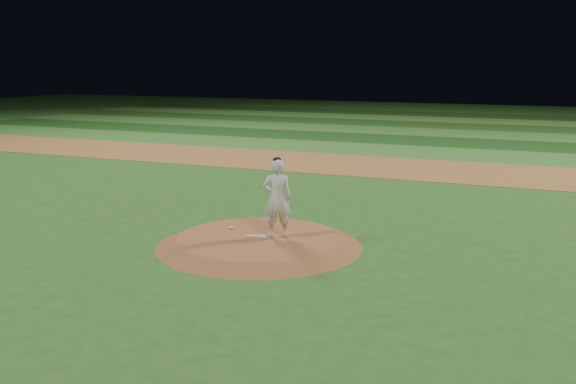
{
  "coord_description": "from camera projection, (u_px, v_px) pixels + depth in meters",
  "views": [
    {
      "loc": [
        7.08,
        -15.01,
        4.91
      ],
      "look_at": [
        0.0,
        2.0,
        1.1
      ],
      "focal_mm": 40.0,
      "sensor_mm": 36.0,
      "label": 1
    }
  ],
  "objects": [
    {
      "name": "ground",
      "position": [
        259.0,
        246.0,
        17.23
      ],
      "size": [
        120.0,
        120.0,
        0.0
      ],
      "primitive_type": "plane",
      "color": "#295A1D",
      "rests_on": "ground"
    },
    {
      "name": "infield_dirt_band",
      "position": [
        387.0,
        167.0,
        29.89
      ],
      "size": [
        70.0,
        6.0,
        0.02
      ],
      "primitive_type": "cube",
      "color": "#97622F",
      "rests_on": "ground"
    },
    {
      "name": "outfield_stripe_0",
      "position": [
        411.0,
        152.0,
        34.86
      ],
      "size": [
        70.0,
        5.0,
        0.02
      ],
      "primitive_type": "cube",
      "color": "#357028",
      "rests_on": "ground"
    },
    {
      "name": "outfield_stripe_1",
      "position": [
        428.0,
        141.0,
        39.38
      ],
      "size": [
        70.0,
        5.0,
        0.02
      ],
      "primitive_type": "cube",
      "color": "#194315",
      "rests_on": "ground"
    },
    {
      "name": "outfield_stripe_2",
      "position": [
        442.0,
        133.0,
        43.9
      ],
      "size": [
        70.0,
        5.0,
        0.02
      ],
      "primitive_type": "cube",
      "color": "#357229",
      "rests_on": "ground"
    },
    {
      "name": "outfield_stripe_3",
      "position": [
        453.0,
        126.0,
        48.42
      ],
      "size": [
        70.0,
        5.0,
        0.02
      ],
      "primitive_type": "cube",
      "color": "#204A18",
      "rests_on": "ground"
    },
    {
      "name": "outfield_stripe_4",
      "position": [
        462.0,
        120.0,
        52.94
      ],
      "size": [
        70.0,
        5.0,
        0.02
      ],
      "primitive_type": "cube",
      "color": "#407D2D",
      "rests_on": "ground"
    },
    {
      "name": "outfield_stripe_5",
      "position": [
        470.0,
        116.0,
        57.46
      ],
      "size": [
        70.0,
        5.0,
        0.02
      ],
      "primitive_type": "cube",
      "color": "#1E4014",
      "rests_on": "ground"
    },
    {
      "name": "pitchers_mound",
      "position": [
        259.0,
        241.0,
        17.2
      ],
      "size": [
        5.5,
        5.5,
        0.25
      ],
      "primitive_type": "cone",
      "color": "brown",
      "rests_on": "ground"
    },
    {
      "name": "pitching_rubber",
      "position": [
        256.0,
        236.0,
        17.22
      ],
      "size": [
        0.55,
        0.27,
        0.03
      ],
      "primitive_type": "cube",
      "rotation": [
        0.0,
        0.0,
        0.26
      ],
      "color": "silver",
      "rests_on": "pitchers_mound"
    },
    {
      "name": "rosin_bag",
      "position": [
        231.0,
        228.0,
        17.97
      ],
      "size": [
        0.13,
        0.13,
        0.07
      ],
      "primitive_type": "ellipsoid",
      "color": "silver",
      "rests_on": "pitchers_mound"
    },
    {
      "name": "pitcher_on_mound",
      "position": [
        277.0,
        198.0,
        16.98
      ],
      "size": [
        0.91,
        0.78,
        2.17
      ],
      "color": "silver",
      "rests_on": "pitchers_mound"
    }
  ]
}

